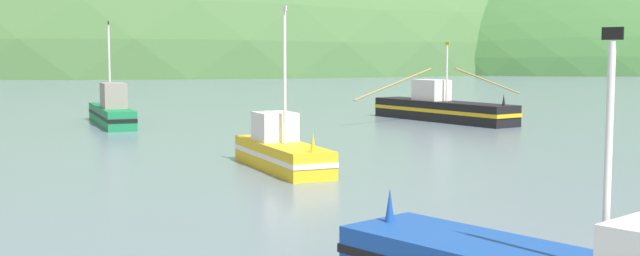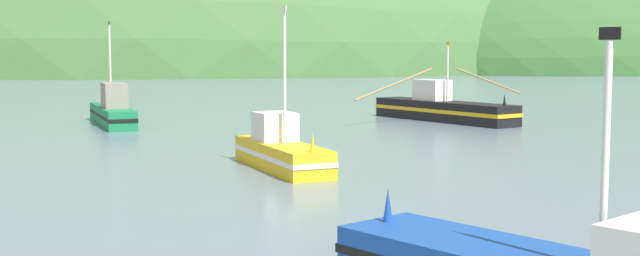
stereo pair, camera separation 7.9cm
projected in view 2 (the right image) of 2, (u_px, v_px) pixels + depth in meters
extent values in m
ellipsoid|color=#2D562D|center=(620.00, 67.00, 213.61)|extent=(100.61, 80.49, 76.83)
ellipsoid|color=#386633|center=(420.00, 66.00, 234.29)|extent=(125.99, 100.79, 77.29)
ellipsoid|color=#386633|center=(577.00, 70.00, 185.74)|extent=(117.91, 94.33, 50.16)
ellipsoid|color=#47703D|center=(207.00, 68.00, 210.83)|extent=(218.82, 175.06, 90.73)
cube|color=gold|center=(282.00, 156.00, 30.08)|extent=(2.33, 6.76, 1.00)
cube|color=white|center=(282.00, 155.00, 30.07)|extent=(2.35, 6.82, 0.18)
cone|color=gold|center=(313.00, 142.00, 27.21)|extent=(0.22, 0.22, 0.70)
cube|color=silver|center=(275.00, 127.00, 30.70)|extent=(1.58, 1.76, 1.12)
cylinder|color=silver|center=(285.00, 78.00, 29.49)|extent=(0.12, 0.12, 4.92)
cube|color=white|center=(284.00, 8.00, 29.24)|extent=(0.07, 0.36, 0.20)
cube|color=#197A47|center=(112.00, 116.00, 48.07)|extent=(2.40, 9.34, 1.12)
cube|color=black|center=(112.00, 115.00, 48.07)|extent=(2.42, 9.43, 0.20)
cone|color=#197A47|center=(103.00, 97.00, 51.90)|extent=(0.22, 0.22, 0.70)
cube|color=gray|center=(114.00, 95.00, 46.85)|extent=(1.49, 2.44, 1.48)
cylinder|color=silver|center=(110.00, 66.00, 48.03)|extent=(0.12, 0.12, 4.93)
cube|color=black|center=(109.00, 23.00, 47.78)|extent=(0.06, 0.36, 0.20)
cube|color=black|center=(443.00, 111.00, 50.63)|extent=(5.30, 11.27, 1.28)
cube|color=gold|center=(443.00, 110.00, 50.62)|extent=(5.36, 11.38, 0.23)
cone|color=black|center=(504.00, 100.00, 46.33)|extent=(0.25, 0.25, 0.70)
cube|color=silver|center=(432.00, 90.00, 51.40)|extent=(2.10, 2.57, 1.34)
cylinder|color=silver|center=(448.00, 74.00, 50.13)|extent=(0.12, 0.12, 3.55)
cube|color=gold|center=(448.00, 43.00, 49.95)|extent=(0.13, 0.35, 0.20)
cylinder|color=#997F4C|center=(489.00, 81.00, 52.76)|extent=(5.86, 1.91, 1.90)
cylinder|color=#997F4C|center=(394.00, 84.00, 48.15)|extent=(5.86, 1.91, 1.90)
cone|color=#19479E|center=(388.00, 205.00, 16.18)|extent=(0.26, 0.26, 0.70)
cylinder|color=silver|center=(606.00, 157.00, 12.54)|extent=(0.12, 0.12, 3.64)
cube|color=black|center=(610.00, 33.00, 12.35)|extent=(0.18, 0.34, 0.20)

